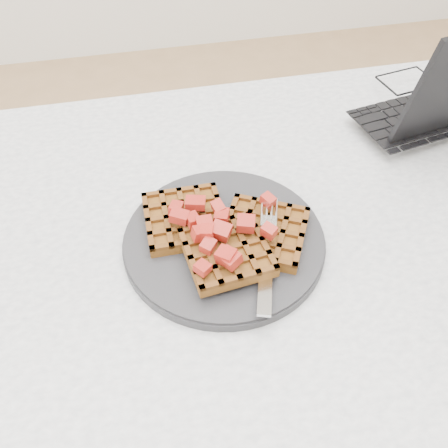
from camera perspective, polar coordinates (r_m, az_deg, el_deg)
The scene contains 6 objects.
table at distance 0.74m, azimuth 3.47°, elevation -8.71°, with size 1.20×0.80×0.75m.
plate at distance 0.65m, azimuth -0.00°, elevation -1.93°, with size 0.26×0.26×0.02m, color #242427.
waffles at distance 0.63m, azimuth 0.09°, elevation -1.03°, with size 0.22×0.18×0.03m.
strawberry_pile at distance 0.61m, azimuth 0.00°, elevation 0.89°, with size 0.15×0.15×0.02m, color maroon, non-canonical shape.
fork at distance 0.62m, azimuth 4.91°, elevation -3.09°, with size 0.02×0.18×0.02m, color silver, non-canonical shape.
laptop at distance 0.93m, azimuth 23.28°, elevation 13.24°, with size 0.33×0.27×0.21m.
Camera 1 is at (-0.13, -0.40, 1.25)m, focal length 40.00 mm.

